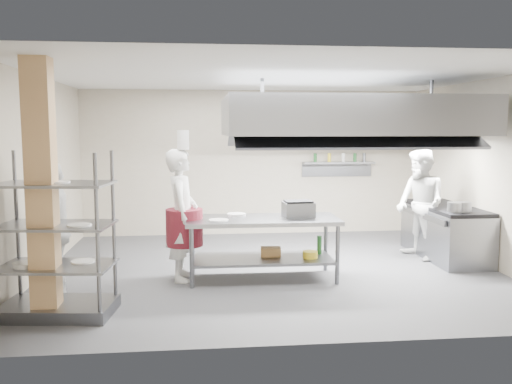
{
  "coord_description": "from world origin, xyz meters",
  "views": [
    {
      "loc": [
        -1.11,
        -8.25,
        2.2
      ],
      "look_at": [
        -0.22,
        0.2,
        1.21
      ],
      "focal_mm": 38.0,
      "sensor_mm": 36.0,
      "label": 1
    }
  ],
  "objects": [
    {
      "name": "floor",
      "position": [
        0.0,
        0.0,
        0.0
      ],
      "size": [
        7.0,
        7.0,
        0.0
      ],
      "primitive_type": "plane",
      "color": "#37373A",
      "rests_on": "ground"
    },
    {
      "name": "ceiling",
      "position": [
        0.0,
        0.0,
        3.0
      ],
      "size": [
        7.0,
        7.0,
        0.0
      ],
      "primitive_type": "plane",
      "rotation": [
        3.14,
        0.0,
        0.0
      ],
      "color": "silver",
      "rests_on": "wall_back"
    },
    {
      "name": "wall_back",
      "position": [
        0.0,
        3.0,
        1.5
      ],
      "size": [
        7.0,
        0.0,
        7.0
      ],
      "primitive_type": "plane",
      "rotation": [
        1.57,
        0.0,
        0.0
      ],
      "color": "tan",
      "rests_on": "ground"
    },
    {
      "name": "wall_left",
      "position": [
        -3.5,
        0.0,
        1.5
      ],
      "size": [
        0.0,
        6.0,
        6.0
      ],
      "primitive_type": "plane",
      "rotation": [
        1.57,
        0.0,
        1.57
      ],
      "color": "tan",
      "rests_on": "ground"
    },
    {
      "name": "wall_right",
      "position": [
        3.5,
        0.0,
        1.5
      ],
      "size": [
        0.0,
        6.0,
        6.0
      ],
      "primitive_type": "plane",
      "rotation": [
        1.57,
        0.0,
        -1.57
      ],
      "color": "tan",
      "rests_on": "ground"
    },
    {
      "name": "column",
      "position": [
        -2.9,
        -1.9,
        1.5
      ],
      "size": [
        0.3,
        0.3,
        3.0
      ],
      "primitive_type": "cube",
      "color": "tan",
      "rests_on": "floor"
    },
    {
      "name": "exhaust_hood",
      "position": [
        1.3,
        0.4,
        2.4
      ],
      "size": [
        4.0,
        2.5,
        0.6
      ],
      "primitive_type": "cube",
      "color": "gray",
      "rests_on": "ceiling"
    },
    {
      "name": "hood_strip_a",
      "position": [
        0.4,
        0.4,
        2.08
      ],
      "size": [
        1.6,
        0.12,
        0.04
      ],
      "primitive_type": "cube",
      "color": "white",
      "rests_on": "exhaust_hood"
    },
    {
      "name": "hood_strip_b",
      "position": [
        2.2,
        0.4,
        2.08
      ],
      "size": [
        1.6,
        0.12,
        0.04
      ],
      "primitive_type": "cube",
      "color": "white",
      "rests_on": "exhaust_hood"
    },
    {
      "name": "wall_shelf",
      "position": [
        1.8,
        2.84,
        1.5
      ],
      "size": [
        1.5,
        0.28,
        0.04
      ],
      "primitive_type": "cube",
      "color": "gray",
      "rests_on": "wall_back"
    },
    {
      "name": "island",
      "position": [
        -0.2,
        -0.5,
        0.46
      ],
      "size": [
        2.23,
        0.95,
        0.91
      ],
      "primitive_type": null,
      "rotation": [
        0.0,
        0.0,
        -0.01
      ],
      "color": "slate",
      "rests_on": "floor"
    },
    {
      "name": "island_worktop",
      "position": [
        -0.2,
        -0.5,
        0.88
      ],
      "size": [
        2.23,
        0.95,
        0.06
      ],
      "primitive_type": "cube",
      "rotation": [
        0.0,
        0.0,
        -0.01
      ],
      "color": "gray",
      "rests_on": "island"
    },
    {
      "name": "island_undershelf",
      "position": [
        -0.2,
        -0.5,
        0.3
      ],
      "size": [
        2.05,
        0.85,
        0.04
      ],
      "primitive_type": "cube",
      "rotation": [
        0.0,
        0.0,
        -0.01
      ],
      "color": "slate",
      "rests_on": "island"
    },
    {
      "name": "pass_rack",
      "position": [
        -2.8,
        -1.8,
        0.97
      ],
      "size": [
        1.38,
        0.91,
        1.94
      ],
      "primitive_type": null,
      "rotation": [
        0.0,
        0.0,
        -0.12
      ],
      "color": "gray",
      "rests_on": "floor"
    },
    {
      "name": "cooking_range",
      "position": [
        3.08,
        0.5,
        0.42
      ],
      "size": [
        0.8,
        2.0,
        0.84
      ],
      "primitive_type": "cube",
      "color": "slate",
      "rests_on": "floor"
    },
    {
      "name": "range_top",
      "position": [
        3.08,
        0.5,
        0.87
      ],
      "size": [
        0.78,
        1.96,
        0.06
      ],
      "primitive_type": "cube",
      "color": "black",
      "rests_on": "cooking_range"
    },
    {
      "name": "chef_head",
      "position": [
        -1.37,
        -0.4,
        0.96
      ],
      "size": [
        0.5,
        0.73,
        1.92
      ],
      "primitive_type": "imported",
      "rotation": [
        0.0,
        0.0,
        1.51
      ],
      "color": "silver",
      "rests_on": "floor"
    },
    {
      "name": "chef_line",
      "position": [
        2.6,
        0.46,
        0.94
      ],
      "size": [
        0.87,
        1.03,
        1.87
      ],
      "primitive_type": "imported",
      "rotation": [
        0.0,
        0.0,
        -1.38
      ],
      "color": "silver",
      "rests_on": "floor"
    },
    {
      "name": "chef_plating",
      "position": [
        -3.0,
        -1.07,
        0.9
      ],
      "size": [
        0.56,
        1.09,
        1.79
      ],
      "primitive_type": "imported",
      "rotation": [
        0.0,
        0.0,
        -1.45
      ],
      "color": "white",
      "rests_on": "floor"
    },
    {
      "name": "griddle",
      "position": [
        0.34,
        -0.44,
        1.02
      ],
      "size": [
        0.47,
        0.38,
        0.22
      ],
      "primitive_type": "cube",
      "rotation": [
        0.0,
        0.0,
        0.07
      ],
      "color": "slate",
      "rests_on": "island_worktop"
    },
    {
      "name": "wicker_basket",
      "position": [
        -0.07,
        -0.42,
        0.38
      ],
      "size": [
        0.31,
        0.23,
        0.13
      ],
      "primitive_type": "cube",
      "rotation": [
        0.0,
        0.0,
        -0.1
      ],
      "color": "olive",
      "rests_on": "island_undershelf"
    },
    {
      "name": "stockpot",
      "position": [
        2.87,
        -0.23,
        0.98
      ],
      "size": [
        0.23,
        0.23,
        0.16
      ],
      "primitive_type": "cylinder",
      "color": "gray",
      "rests_on": "range_top"
    },
    {
      "name": "plate_stack",
      "position": [
        -2.8,
        -1.8,
        0.62
      ],
      "size": [
        0.28,
        0.28,
        0.05
      ],
      "primitive_type": "cylinder",
      "color": "white",
      "rests_on": "pass_rack"
    }
  ]
}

